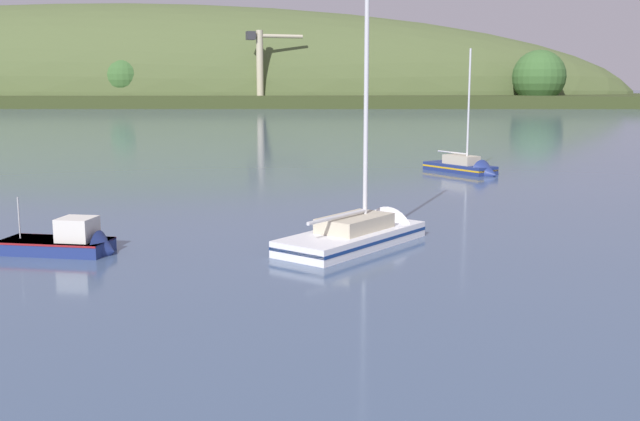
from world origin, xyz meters
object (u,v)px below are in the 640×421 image
(dockside_crane, at_px, (261,69))
(sailboat_far_left, at_px, (366,238))
(fishing_boat_moored, at_px, (68,246))
(sailboat_midwater_white, at_px, (467,169))

(dockside_crane, height_order, sailboat_far_left, dockside_crane)
(dockside_crane, distance_m, fishing_boat_moored, 187.34)
(sailboat_midwater_white, distance_m, sailboat_far_left, 28.01)
(dockside_crane, height_order, fishing_boat_moored, dockside_crane)
(dockside_crane, bearing_deg, sailboat_midwater_white, -99.30)
(sailboat_far_left, relative_size, fishing_boat_moored, 2.82)
(dockside_crane, bearing_deg, fishing_boat_moored, -107.73)
(sailboat_midwater_white, height_order, sailboat_far_left, sailboat_far_left)
(sailboat_midwater_white, bearing_deg, fishing_boat_moored, -73.29)
(sailboat_midwater_white, relative_size, sailboat_far_left, 0.75)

